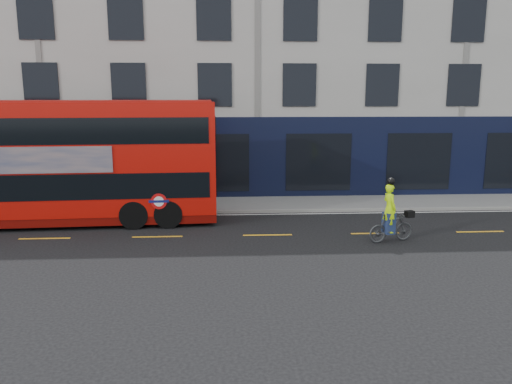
{
  "coord_description": "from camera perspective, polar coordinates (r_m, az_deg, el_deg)",
  "views": [
    {
      "loc": [
        -1.41,
        -16.05,
        5.06
      ],
      "look_at": [
        -0.42,
        1.54,
        1.61
      ],
      "focal_mm": 35.0,
      "sensor_mm": 36.0,
      "label": 1
    }
  ],
  "objects": [
    {
      "name": "building_terrace",
      "position": [
        29.13,
        -0.45,
        15.88
      ],
      "size": [
        50.0,
        10.07,
        15.0
      ],
      "color": "#B1ADA7",
      "rests_on": "ground"
    },
    {
      "name": "cyclist",
      "position": [
        17.91,
        15.14,
        -3.18
      ],
      "size": [
        1.78,
        0.91,
        2.28
      ],
      "rotation": [
        0.0,
        0.0,
        0.26
      ],
      "color": "#3F4143",
      "rests_on": "ground"
    },
    {
      "name": "kerb",
      "position": [
        21.68,
        0.6,
        -2.23
      ],
      "size": [
        60.0,
        0.12,
        0.13
      ],
      "primitive_type": "cube",
      "color": "gray",
      "rests_on": "ground"
    },
    {
      "name": "road_edge_line",
      "position": [
        21.41,
        0.65,
        -2.57
      ],
      "size": [
        58.0,
        0.1,
        0.01
      ],
      "primitive_type": "cube",
      "color": "silver",
      "rests_on": "ground"
    },
    {
      "name": "bus",
      "position": [
        20.99,
        -21.14,
        3.29
      ],
      "size": [
        12.12,
        3.32,
        4.84
      ],
      "rotation": [
        0.0,
        0.0,
        0.05
      ],
      "color": "#BC0E07",
      "rests_on": "ground"
    },
    {
      "name": "lane_dashes",
      "position": [
        18.32,
        1.33,
        -4.93
      ],
      "size": [
        58.0,
        0.12,
        0.01
      ],
      "primitive_type": null,
      "color": "gold",
      "rests_on": "ground"
    },
    {
      "name": "ground",
      "position": [
        16.89,
        1.74,
        -6.35
      ],
      "size": [
        120.0,
        120.0,
        0.0
      ],
      "primitive_type": "plane",
      "color": "black",
      "rests_on": "ground"
    },
    {
      "name": "pavement",
      "position": [
        23.14,
        0.35,
        -1.39
      ],
      "size": [
        60.0,
        3.0,
        0.12
      ],
      "primitive_type": "cube",
      "color": "gray",
      "rests_on": "ground"
    }
  ]
}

